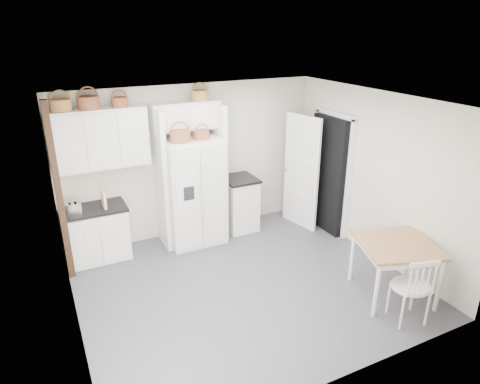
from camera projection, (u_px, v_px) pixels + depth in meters
floor at (245, 284)px, 6.15m from camera, size 4.50×4.50×0.00m
ceiling at (246, 103)px, 5.19m from camera, size 4.50×4.50×0.00m
wall_back at (193, 161)px, 7.34m from camera, size 4.50×0.00×4.50m
wall_left at (65, 236)px, 4.75m from camera, size 0.00×4.00×4.00m
wall_right at (375, 176)px, 6.60m from camera, size 0.00×4.00×4.00m
refrigerator at (193, 191)px, 7.10m from camera, size 0.93×0.75×1.80m
base_cab_left at (98, 234)px, 6.70m from camera, size 0.90×0.57×0.83m
base_cab_right at (239, 204)px, 7.70m from camera, size 0.53×0.63×0.93m
dining_table at (393, 269)px, 5.79m from camera, size 1.22×1.22×0.80m
windsor_chair at (410, 286)px, 5.25m from camera, size 0.58×0.55×0.98m
counter_left at (94, 209)px, 6.54m from camera, size 0.94×0.61×0.04m
counter_right at (239, 179)px, 7.52m from camera, size 0.57×0.68×0.04m
toaster at (73, 209)px, 6.29m from camera, size 0.27×0.18×0.17m
cookbook_red at (104, 201)px, 6.49m from camera, size 0.06×0.16×0.24m
cookbook_cream at (104, 200)px, 6.48m from camera, size 0.05×0.18×0.26m
basket_upper_a at (61, 105)px, 5.97m from camera, size 0.29×0.29×0.16m
basket_upper_b at (89, 103)px, 6.12m from camera, size 0.31×0.31×0.18m
basket_upper_c at (120, 102)px, 6.31m from camera, size 0.24×0.24×0.14m
basket_bridge_b at (199, 95)px, 6.82m from camera, size 0.28×0.28×0.16m
basket_fridge_a at (180, 136)px, 6.57m from camera, size 0.32×0.32×0.17m
basket_fridge_b at (202, 135)px, 6.72m from camera, size 0.24×0.24×0.13m
upper_cabinet at (100, 139)px, 6.36m from camera, size 1.40×0.34×0.90m
bridge_cabinet at (185, 116)px, 6.83m from camera, size 1.12×0.34×0.45m
fridge_panel_left at (161, 180)px, 6.87m from camera, size 0.08×0.60×2.30m
fridge_panel_right at (219, 171)px, 7.29m from camera, size 0.08×0.60×2.30m
trim_post at (59, 195)px, 5.89m from camera, size 0.09×0.09×2.60m
doorway_void at (329, 175)px, 7.50m from camera, size 0.18×0.85×2.05m
door_slab at (301, 172)px, 7.63m from camera, size 0.21×0.79×2.05m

